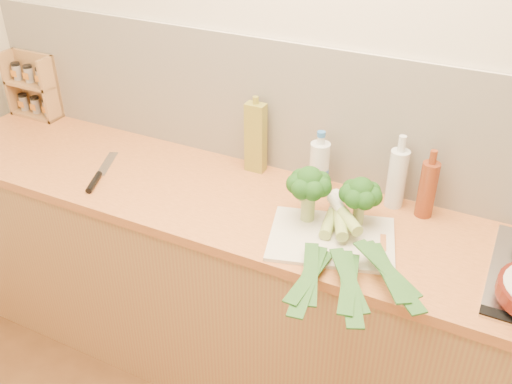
# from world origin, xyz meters

# --- Properties ---
(room_shell) EXTENTS (3.50, 3.50, 3.50)m
(room_shell) POSITION_xyz_m (0.00, 1.49, 1.17)
(room_shell) COLOR beige
(room_shell) RESTS_ON ground
(counter) EXTENTS (3.20, 0.62, 0.90)m
(counter) POSITION_xyz_m (0.00, 1.20, 0.45)
(counter) COLOR #A27D43
(counter) RESTS_ON ground
(chopping_board) EXTENTS (0.49, 0.42, 0.01)m
(chopping_board) POSITION_xyz_m (0.22, 1.11, 0.91)
(chopping_board) COLOR beige
(chopping_board) RESTS_ON counter
(broccoli_left) EXTENTS (0.16, 0.16, 0.21)m
(broccoli_left) POSITION_xyz_m (0.10, 1.17, 1.06)
(broccoli_left) COLOR #91A45F
(broccoli_left) RESTS_ON chopping_board
(broccoli_right) EXTENTS (0.15, 0.15, 0.18)m
(broccoli_right) POSITION_xyz_m (0.27, 1.23, 1.04)
(broccoli_right) COLOR #91A45F
(broccoli_right) RESTS_ON chopping_board
(leek_front) EXTENTS (0.16, 0.66, 0.04)m
(leek_front) POSITION_xyz_m (0.21, 1.07, 0.94)
(leek_front) COLOR white
(leek_front) RESTS_ON chopping_board
(leek_mid) EXTENTS (0.32, 0.65, 0.04)m
(leek_mid) POSITION_xyz_m (0.27, 1.07, 0.95)
(leek_mid) COLOR white
(leek_mid) RESTS_ON chopping_board
(leek_back) EXTENTS (0.46, 0.49, 0.04)m
(leek_back) POSITION_xyz_m (0.33, 1.08, 0.97)
(leek_back) COLOR white
(leek_back) RESTS_ON chopping_board
(chefs_knife) EXTENTS (0.16, 0.33, 0.03)m
(chefs_knife) POSITION_xyz_m (-0.77, 1.07, 0.91)
(chefs_knife) COLOR silver
(chefs_knife) RESTS_ON counter
(spice_rack) EXTENTS (0.26, 0.10, 0.31)m
(spice_rack) POSITION_xyz_m (-1.45, 1.44, 1.04)
(spice_rack) COLOR tan
(spice_rack) RESTS_ON counter
(oil_tin) EXTENTS (0.08, 0.05, 0.33)m
(oil_tin) POSITION_xyz_m (-0.23, 1.43, 1.05)
(oil_tin) COLOR #9A9732
(oil_tin) RESTS_ON counter
(glass_bottle) EXTENTS (0.07, 0.07, 0.29)m
(glass_bottle) POSITION_xyz_m (0.35, 1.42, 1.02)
(glass_bottle) COLOR silver
(glass_bottle) RESTS_ON counter
(amber_bottle) EXTENTS (0.06, 0.06, 0.27)m
(amber_bottle) POSITION_xyz_m (0.47, 1.41, 1.01)
(amber_bottle) COLOR maroon
(amber_bottle) RESTS_ON counter
(water_bottle) EXTENTS (0.08, 0.08, 0.24)m
(water_bottle) POSITION_xyz_m (0.06, 1.39, 1.00)
(water_bottle) COLOR silver
(water_bottle) RESTS_ON counter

